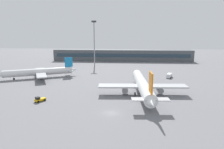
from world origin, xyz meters
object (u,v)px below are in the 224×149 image
Objects in this scene: service_van_white at (169,75)px; floodlight_tower_west at (94,40)px; baggage_tug_yellow at (40,99)px; airplane_mid at (38,72)px; airplane_near at (142,84)px.

floodlight_tower_west is at bearing 139.26° from service_van_white.
floodlight_tower_west is at bearing 86.08° from baggage_tug_yellow.
service_van_white is (65.92, 5.84, -1.88)m from airplane_mid.
airplane_near is at bearing 19.45° from baggage_tug_yellow.
airplane_near reaches higher than baggage_tug_yellow.
airplane_near is 74.60m from floodlight_tower_west.
service_van_white is 60.91m from floodlight_tower_west.
airplane_near reaches higher than airplane_mid.
floodlight_tower_west is at bearing 113.15° from airplane_near.
floodlight_tower_west is at bearing 64.08° from airplane_mid.
baggage_tug_yellow is 81.39m from floodlight_tower_west.
airplane_mid is 6.64× the size of service_van_white.
baggage_tug_yellow is at bearing -65.64° from airplane_mid.
baggage_tug_yellow is at bearing -93.92° from floodlight_tower_west.
airplane_near is 8.34× the size of service_van_white.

